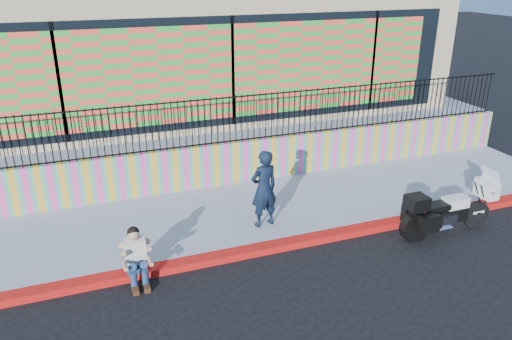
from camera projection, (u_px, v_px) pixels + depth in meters
name	position (u px, v px, depth m)	size (l,w,h in m)	color
ground	(296.00, 245.00, 10.35)	(90.00, 90.00, 0.00)	black
red_curb	(296.00, 242.00, 10.32)	(16.00, 0.30, 0.15)	red
sidewalk	(267.00, 209.00, 11.76)	(16.00, 3.00, 0.15)	#929BAF
mural_wall	(245.00, 161.00, 12.91)	(16.00, 0.20, 1.10)	#FF43A5
metal_fence	(244.00, 118.00, 12.47)	(15.80, 0.04, 1.20)	black
elevated_platform	(196.00, 113.00, 17.36)	(16.00, 10.00, 1.25)	#929BAF
storefront_building	(194.00, 37.00, 16.18)	(14.00, 8.06, 4.00)	#C8B685
police_motorcycle	(446.00, 210.00, 10.57)	(2.22, 0.73, 1.38)	black
police_officer	(264.00, 189.00, 10.55)	(0.62, 0.41, 1.71)	black
seated_man	(137.00, 262.00, 8.95)	(0.54, 0.71, 1.06)	navy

